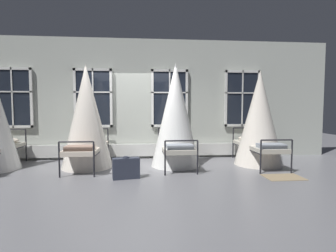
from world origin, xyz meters
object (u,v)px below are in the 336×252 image
object	(u,v)px
cot_second	(87,118)
cot_third	(176,116)
cot_fourth	(259,119)
suitcase_dark	(126,168)

from	to	relation	value
cot_second	cot_third	size ratio (longest dim) A/B	0.98
cot_second	cot_fourth	xyz separation A→B (m)	(4.42, -0.08, -0.05)
cot_second	cot_third	world-z (taller)	cot_third
cot_second	cot_third	bearing A→B (deg)	-88.99
cot_third	suitcase_dark	world-z (taller)	cot_third
cot_second	cot_fourth	size ratio (longest dim) A/B	1.04
cot_second	suitcase_dark	xyz separation A→B (m)	(1.04, -1.18, -1.02)
cot_third	cot_fourth	size ratio (longest dim) A/B	1.07
cot_third	suitcase_dark	xyz separation A→B (m)	(-1.19, -1.17, -1.05)
suitcase_dark	cot_third	bearing A→B (deg)	33.36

